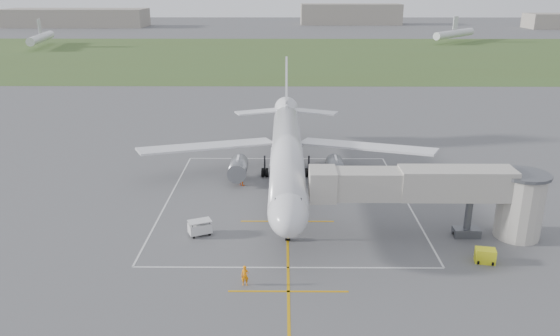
{
  "coord_description": "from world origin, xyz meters",
  "views": [
    {
      "loc": [
        -0.43,
        -63.45,
        24.27
      ],
      "look_at": [
        -0.83,
        -4.0,
        4.0
      ],
      "focal_mm": 35.0,
      "sensor_mm": 36.0,
      "label": 1
    }
  ],
  "objects_px": {
    "jet_bridge": "(448,192)",
    "ramp_worker_wing": "(242,178)",
    "baggage_cart": "(200,228)",
    "ramp_worker_nose": "(245,276)",
    "gpu_unit": "(485,256)",
    "airliner": "(287,153)"
  },
  "relations": [
    {
      "from": "ramp_worker_nose",
      "to": "ramp_worker_wing",
      "type": "distance_m",
      "value": 24.12
    },
    {
      "from": "gpu_unit",
      "to": "ramp_worker_nose",
      "type": "distance_m",
      "value": 22.03
    },
    {
      "from": "baggage_cart",
      "to": "ramp_worker_wing",
      "type": "distance_m",
      "value": 14.73
    },
    {
      "from": "gpu_unit",
      "to": "baggage_cart",
      "type": "height_order",
      "value": "baggage_cart"
    },
    {
      "from": "gpu_unit",
      "to": "baggage_cart",
      "type": "bearing_deg",
      "value": 179.35
    },
    {
      "from": "jet_bridge",
      "to": "baggage_cart",
      "type": "xyz_separation_m",
      "value": [
        -24.58,
        0.14,
        -3.94
      ]
    },
    {
      "from": "gpu_unit",
      "to": "baggage_cart",
      "type": "distance_m",
      "value": 27.41
    },
    {
      "from": "airliner",
      "to": "ramp_worker_nose",
      "type": "height_order",
      "value": "airliner"
    },
    {
      "from": "airliner",
      "to": "ramp_worker_wing",
      "type": "distance_m",
      "value": 6.67
    },
    {
      "from": "jet_bridge",
      "to": "baggage_cart",
      "type": "height_order",
      "value": "jet_bridge"
    },
    {
      "from": "baggage_cart",
      "to": "jet_bridge",
      "type": "bearing_deg",
      "value": -23.82
    },
    {
      "from": "baggage_cart",
      "to": "ramp_worker_nose",
      "type": "height_order",
      "value": "ramp_worker_nose"
    },
    {
      "from": "jet_bridge",
      "to": "ramp_worker_nose",
      "type": "height_order",
      "value": "jet_bridge"
    },
    {
      "from": "baggage_cart",
      "to": "ramp_worker_nose",
      "type": "relative_size",
      "value": 1.47
    },
    {
      "from": "baggage_cart",
      "to": "airliner",
      "type": "bearing_deg",
      "value": 34.4
    },
    {
      "from": "baggage_cart",
      "to": "ramp_worker_wing",
      "type": "height_order",
      "value": "ramp_worker_wing"
    },
    {
      "from": "baggage_cart",
      "to": "ramp_worker_nose",
      "type": "bearing_deg",
      "value": -85.15
    },
    {
      "from": "baggage_cart",
      "to": "ramp_worker_nose",
      "type": "xyz_separation_m",
      "value": [
        5.2,
        -9.64,
        0.09
      ]
    },
    {
      "from": "gpu_unit",
      "to": "ramp_worker_wing",
      "type": "relative_size",
      "value": 1.02
    },
    {
      "from": "ramp_worker_nose",
      "to": "ramp_worker_wing",
      "type": "bearing_deg",
      "value": 95.51
    },
    {
      "from": "jet_bridge",
      "to": "ramp_worker_wing",
      "type": "distance_m",
      "value": 26.17
    },
    {
      "from": "gpu_unit",
      "to": "airliner",
      "type": "bearing_deg",
      "value": 143.48
    }
  ]
}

